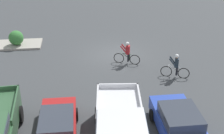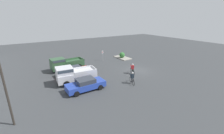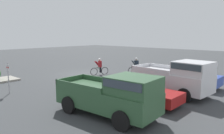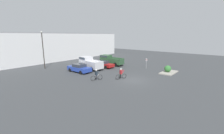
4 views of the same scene
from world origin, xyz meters
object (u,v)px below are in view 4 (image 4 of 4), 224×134
at_px(sedan_0, 79,68).
at_px(cyclist_1, 96,75).
at_px(lamppost, 43,47).
at_px(sedan_1, 103,64).
at_px(shrub, 168,69).
at_px(pickup_truck_0, 90,63).
at_px(pickup_truck_1, 110,60).
at_px(cyclist_0, 121,74).
at_px(fire_lane_sign, 146,62).

relative_size(sedan_0, cyclist_1, 2.64).
relative_size(cyclist_1, lamppost, 0.25).
bearing_deg(sedan_0, sedan_1, -4.32).
bearing_deg(shrub, pickup_truck_0, 117.14).
relative_size(sedan_1, cyclist_1, 2.75).
bearing_deg(sedan_1, shrub, -72.51).
distance_m(cyclist_1, shrub, 12.58).
distance_m(sedan_0, sedan_1, 5.62).
xyz_separation_m(pickup_truck_1, cyclist_0, (-7.20, -8.14, -0.30)).
xyz_separation_m(fire_lane_sign, shrub, (-0.58, -4.32, -0.54)).
bearing_deg(fire_lane_sign, shrub, -97.62).
xyz_separation_m(lamppost, shrub, (11.84, -19.48, -3.41)).
distance_m(pickup_truck_1, lamppost, 13.50).
xyz_separation_m(sedan_1, lamppost, (-8.14, 7.74, 3.47)).
distance_m(sedan_0, pickup_truck_0, 2.90).
height_order(pickup_truck_1, cyclist_0, pickup_truck_1).
bearing_deg(cyclist_1, pickup_truck_0, 54.98).
xyz_separation_m(sedan_0, lamppost, (-2.54, 7.32, 3.40)).
distance_m(sedan_1, cyclist_1, 8.97).
height_order(sedan_0, cyclist_1, cyclist_1).
xyz_separation_m(cyclist_1, shrub, (10.86, -6.34, -0.08)).
xyz_separation_m(pickup_truck_1, cyclist_1, (-9.94, -5.80, -0.30)).
bearing_deg(cyclist_0, sedan_1, 60.25).
relative_size(pickup_truck_0, shrub, 4.57).
bearing_deg(pickup_truck_1, pickup_truck_0, 175.17).
xyz_separation_m(sedan_0, shrub, (9.30, -12.16, -0.01)).
height_order(sedan_1, pickup_truck_1, pickup_truck_1).
xyz_separation_m(pickup_truck_0, lamppost, (-5.38, 6.87, 2.96)).
bearing_deg(pickup_truck_1, fire_lane_sign, -79.13).
bearing_deg(shrub, cyclist_1, 149.72).
xyz_separation_m(pickup_truck_1, lamppost, (-10.92, 7.33, 3.03)).
relative_size(pickup_truck_1, lamppost, 0.74).
height_order(cyclist_0, lamppost, lamppost).
xyz_separation_m(pickup_truck_0, sedan_1, (2.76, -0.87, -0.51)).
bearing_deg(lamppost, pickup_truck_0, -51.94).
bearing_deg(lamppost, sedan_0, -70.85).
distance_m(pickup_truck_0, pickup_truck_1, 5.56).
relative_size(fire_lane_sign, shrub, 1.82).
distance_m(pickup_truck_1, cyclist_0, 10.87).
height_order(sedan_0, pickup_truck_1, pickup_truck_1).
bearing_deg(lamppost, cyclist_1, -85.73).
height_order(sedan_1, cyclist_1, cyclist_1).
bearing_deg(cyclist_0, fire_lane_sign, 2.10).
bearing_deg(pickup_truck_0, shrub, -62.86).
height_order(sedan_0, sedan_1, sedan_0).
bearing_deg(sedan_1, fire_lane_sign, -60.03).
height_order(sedan_0, cyclist_0, cyclist_0).
height_order(fire_lane_sign, shrub, fire_lane_sign).
height_order(pickup_truck_0, fire_lane_sign, pickup_truck_0).
xyz_separation_m(sedan_0, cyclist_0, (1.18, -8.16, 0.07)).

